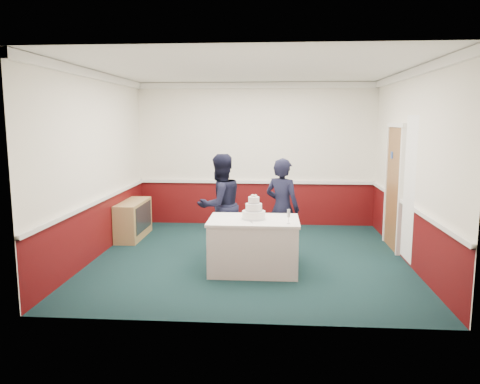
# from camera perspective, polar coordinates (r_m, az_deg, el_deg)

# --- Properties ---
(ground) EXTENTS (5.00, 5.00, 0.00)m
(ground) POSITION_cam_1_polar(r_m,az_deg,el_deg) (7.72, 1.16, -7.99)
(ground) COLOR #11272A
(ground) RESTS_ON ground
(room_shell) EXTENTS (5.00, 5.00, 3.00)m
(room_shell) POSITION_cam_1_polar(r_m,az_deg,el_deg) (8.00, 2.00, 6.91)
(room_shell) COLOR white
(room_shell) RESTS_ON ground
(sideboard) EXTENTS (0.41, 1.20, 0.70)m
(sideboard) POSITION_cam_1_polar(r_m,az_deg,el_deg) (9.14, -12.86, -3.28)
(sideboard) COLOR #AB7C53
(sideboard) RESTS_ON ground
(cake_table) EXTENTS (1.32, 0.92, 0.79)m
(cake_table) POSITION_cam_1_polar(r_m,az_deg,el_deg) (6.96, 1.66, -6.44)
(cake_table) COLOR white
(cake_table) RESTS_ON ground
(wedding_cake) EXTENTS (0.35, 0.35, 0.36)m
(wedding_cake) POSITION_cam_1_polar(r_m,az_deg,el_deg) (6.85, 1.68, -2.40)
(wedding_cake) COLOR white
(wedding_cake) RESTS_ON cake_table
(cake_knife) EXTENTS (0.08, 0.22, 0.00)m
(cake_knife) POSITION_cam_1_polar(r_m,az_deg,el_deg) (6.67, 1.35, -3.64)
(cake_knife) COLOR silver
(cake_knife) RESTS_ON cake_table
(champagne_flute) EXTENTS (0.05, 0.05, 0.21)m
(champagne_flute) POSITION_cam_1_polar(r_m,az_deg,el_deg) (6.56, 5.95, -2.69)
(champagne_flute) COLOR silver
(champagne_flute) RESTS_ON cake_table
(person_man) EXTENTS (1.04, 1.01, 1.69)m
(person_man) POSITION_cam_1_polar(r_m,az_deg,el_deg) (7.68, -2.45, -1.62)
(person_man) COLOR black
(person_man) RESTS_ON ground
(person_woman) EXTENTS (0.71, 0.64, 1.63)m
(person_woman) POSITION_cam_1_polar(r_m,az_deg,el_deg) (7.56, 5.16, -2.01)
(person_woman) COLOR black
(person_woman) RESTS_ON ground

